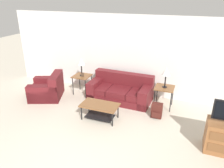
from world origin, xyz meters
TOP-DOWN VIEW (x-y plane):
  - wall_back at (0.00, 4.22)m, footprint 8.81×0.06m
  - couch at (-0.12, 3.59)m, footprint 1.99×1.01m
  - armchair at (-2.41, 2.90)m, footprint 1.26×1.29m
  - coffee_table at (-0.26, 2.27)m, footprint 1.01×0.56m
  - side_table_left at (-1.48, 3.57)m, footprint 0.55×0.54m
  - side_table_right at (1.24, 3.57)m, footprint 0.55×0.54m
  - table_lamp_left at (-1.48, 3.57)m, footprint 0.25×0.25m
  - table_lamp_right at (1.24, 3.57)m, footprint 0.25×0.25m
  - backpack at (1.17, 2.89)m, footprint 0.30×0.25m
  - picture_frame at (-1.41, 3.48)m, footprint 0.10×0.04m

SIDE VIEW (x-z plane):
  - backpack at x=1.17m, z-range -0.01..0.42m
  - armchair at x=-2.41m, z-range -0.12..0.68m
  - couch at x=-0.12m, z-range -0.12..0.70m
  - coffee_table at x=-0.26m, z-range 0.10..0.54m
  - side_table_left at x=-1.48m, z-range 0.26..0.90m
  - side_table_right at x=1.24m, z-range 0.26..0.90m
  - picture_frame at x=-1.41m, z-range 0.65..0.78m
  - table_lamp_left at x=-1.48m, z-range 0.82..1.41m
  - table_lamp_right at x=1.24m, z-range 0.82..1.41m
  - wall_back at x=0.00m, z-range 0.00..2.60m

